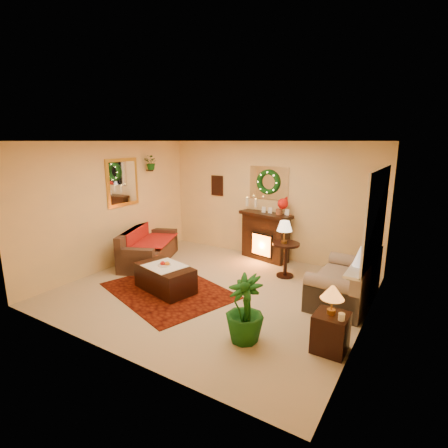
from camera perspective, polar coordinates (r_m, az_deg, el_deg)
The scene contains 31 objects.
floor at distance 6.35m, azimuth -1.69°, elevation -10.78°, with size 5.00×5.00×0.00m, color beige.
ceiling at distance 5.79m, azimuth -1.87°, elevation 13.39°, with size 5.00×5.00×0.00m, color white.
wall_back at distance 7.88m, azimuth 7.28°, elevation 3.80°, with size 5.00×5.00×0.00m, color #EFD88C.
wall_front at distance 4.31m, azimuth -18.52°, elevation -4.92°, with size 5.00×5.00×0.00m, color #EFD88C.
wall_left at distance 7.58m, azimuth -17.79°, elevation 2.89°, with size 4.50×4.50×0.00m, color #EFD88C.
wall_right at distance 5.05m, azimuth 22.67°, elevation -2.59°, with size 4.50×4.50×0.00m, color #EFD88C.
area_rug at distance 6.40m, azimuth -9.05°, elevation -10.68°, with size 2.19×1.65×0.01m, color #4D0A10.
sofa at distance 7.80m, azimuth -12.14°, elevation -3.04°, with size 0.78×1.76×0.76m, color #4A3320.
red_throw at distance 7.93m, azimuth -11.36°, elevation -2.56°, with size 0.75×1.23×0.02m, color red.
fireplace at distance 7.83m, azimuth 6.76°, elevation -1.86°, with size 1.08×0.34×0.99m, color black.
poinsettia at distance 7.53m, azimuth 9.58°, elevation 3.29°, with size 0.23×0.23×0.23m, color red.
mantel_candle_a at distance 7.90m, azimuth 3.79°, elevation 3.62°, with size 0.06×0.06×0.19m, color #EBE7C3.
mantel_candle_b at distance 7.77m, azimuth 5.20°, elevation 3.43°, with size 0.06×0.06×0.18m, color white.
mantel_mirror at distance 7.80m, azimuth 7.31°, elevation 6.68°, with size 0.92×0.02×0.72m, color white.
wreath at distance 7.76m, azimuth 7.19°, elevation 6.80°, with size 0.55×0.55×0.11m, color #194719.
wall_art at distance 8.46m, azimuth -1.12°, elevation 6.29°, with size 0.32×0.03×0.48m, color #381E11.
gold_mirror at distance 7.70m, azimuth -16.24°, elevation 6.54°, with size 0.03×0.84×1.00m, color gold.
hanging_plant at distance 8.10m, azimuth -11.72°, elevation 8.68°, with size 0.33×0.28×0.36m, color #194719.
loveseat at distance 6.12m, azimuth 19.02°, elevation -8.26°, with size 0.85×1.46×0.85m, color gray.
window_frame at distance 5.53m, azimuth 23.69°, elevation 1.30°, with size 0.03×1.86×1.36m, color white.
window_glass at distance 5.53m, azimuth 23.53°, elevation 1.32°, with size 0.02×1.70×1.22m, color black.
window_sill at distance 5.71m, azimuth 22.01°, elevation -5.25°, with size 0.22×1.86×0.04m, color white.
mini_tree at distance 5.25m, azimuth 21.35°, elevation -4.85°, with size 0.20×0.20×0.29m, color white.
sill_plant at distance 6.33m, azimuth 23.55°, elevation -1.60°, with size 0.25×0.20×0.46m, color #1F5223.
side_table_round at distance 6.95m, azimuth 9.99°, elevation -5.91°, with size 0.53×0.53×0.68m, color #4A221A.
lamp_cream at distance 6.77m, azimuth 9.82°, elevation -1.51°, with size 0.29×0.29×0.45m, color beige.
end_table_square at distance 4.79m, azimuth 17.02°, elevation -16.38°, with size 0.41×0.41×0.50m, color #401D15.
lamp_tiffany at distance 4.59m, azimuth 17.27°, elevation -11.13°, with size 0.29×0.29×0.43m, color orange.
coffee_table at distance 6.36m, azimuth -9.57°, elevation -8.87°, with size 1.08×0.60×0.46m, color black.
fruit_bowl at distance 6.29m, azimuth -9.69°, elevation -6.80°, with size 0.24×0.24×0.05m, color white.
floor_palm at distance 4.72m, azimuth 3.38°, elevation -13.76°, with size 1.54×1.54×2.75m, color #1D621C.
Camera 1 is at (3.19, -4.83, 2.61)m, focal length 28.00 mm.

